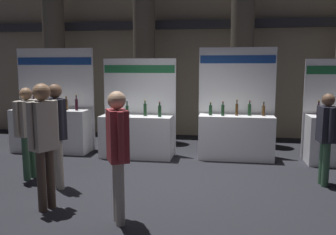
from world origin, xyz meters
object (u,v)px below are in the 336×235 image
at_px(exhibitor_booth_1, 137,132).
at_px(visitor_1, 56,127).
at_px(visitor_7, 44,136).
at_px(visitor_9, 326,132).
at_px(exhibitor_booth_2, 236,132).
at_px(visitor_5, 28,124).
at_px(exhibitor_booth_0, 52,126).
at_px(visitor_2, 118,146).

height_order(exhibitor_booth_1, visitor_1, exhibitor_booth_1).
bearing_deg(visitor_7, visitor_1, 42.85).
bearing_deg(visitor_9, exhibitor_booth_2, -143.18).
bearing_deg(visitor_1, visitor_5, 14.59).
xyz_separation_m(visitor_5, visitor_7, (1.01, -1.29, 0.07)).
bearing_deg(exhibitor_booth_1, exhibitor_booth_0, 175.12).
distance_m(visitor_1, visitor_7, 0.93).
relative_size(exhibitor_booth_1, exhibitor_booth_2, 0.90).
xyz_separation_m(exhibitor_booth_1, visitor_9, (3.72, -1.43, 0.38)).
distance_m(visitor_1, visitor_5, 0.86).
relative_size(exhibitor_booth_0, visitor_2, 1.42).
bearing_deg(exhibitor_booth_2, exhibitor_booth_1, -174.63).
distance_m(visitor_2, visitor_9, 3.72).
xyz_separation_m(exhibitor_booth_0, exhibitor_booth_1, (2.19, -0.19, -0.06)).
relative_size(exhibitor_booth_0, visitor_9, 1.56).
bearing_deg(exhibitor_booth_1, exhibitor_booth_2, 5.37).
bearing_deg(exhibitor_booth_1, visitor_1, -109.61).
relative_size(visitor_1, visitor_7, 0.97).
xyz_separation_m(exhibitor_booth_2, visitor_9, (1.48, -1.64, 0.34)).
distance_m(visitor_1, visitor_2, 1.84).
height_order(visitor_1, visitor_2, visitor_1).
distance_m(exhibitor_booth_0, visitor_5, 2.21).
relative_size(visitor_2, visitor_7, 0.96).
distance_m(visitor_2, visitor_5, 2.69).
height_order(visitor_2, visitor_7, visitor_7).
bearing_deg(visitor_7, visitor_5, 65.06).
relative_size(visitor_2, visitor_9, 1.09).
height_order(exhibitor_booth_2, visitor_2, exhibitor_booth_2).
bearing_deg(visitor_5, visitor_2, -113.76).
height_order(exhibitor_booth_2, visitor_7, exhibitor_booth_2).
xyz_separation_m(visitor_1, visitor_9, (4.54, 0.86, -0.12)).
xyz_separation_m(exhibitor_booth_1, visitor_2, (0.61, -3.46, 0.48)).
xyz_separation_m(exhibitor_booth_0, visitor_2, (2.80, -3.65, 0.42)).
xyz_separation_m(exhibitor_booth_2, visitor_5, (-3.82, -2.11, 0.41)).
height_order(exhibitor_booth_2, visitor_9, exhibitor_booth_2).
xyz_separation_m(visitor_1, visitor_5, (-0.76, 0.40, -0.05)).
relative_size(exhibitor_booth_1, visitor_5, 1.33).
distance_m(visitor_7, visitor_9, 4.63).
bearing_deg(exhibitor_booth_2, visitor_5, -151.09).
bearing_deg(visitor_2, exhibitor_booth_2, 127.58).
height_order(visitor_1, visitor_9, visitor_1).
bearing_deg(exhibitor_booth_0, visitor_9, -15.31).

